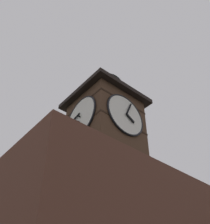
{
  "coord_description": "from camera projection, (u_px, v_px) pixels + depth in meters",
  "views": [
    {
      "loc": [
        7.86,
        6.17,
        2.02
      ],
      "look_at": [
        0.04,
        -3.13,
        12.08
      ],
      "focal_mm": 46.98,
      "sensor_mm": 36.0,
      "label": 1
    }
  ],
  "objects": [
    {
      "name": "clock_tower",
      "position": [
        105.0,
        135.0,
        15.09
      ],
      "size": [
        3.76,
        3.76,
        8.44
      ],
      "color": "#4C3323",
      "rests_on": "building_main"
    },
    {
      "name": "flying_bird_high",
      "position": [
        123.0,
        96.0,
        22.28
      ],
      "size": [
        0.51,
        0.49,
        0.13
      ],
      "color": "black"
    }
  ]
}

